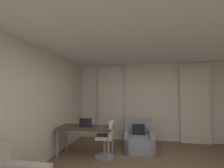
{
  "coord_description": "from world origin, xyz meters",
  "views": [
    {
      "loc": [
        -0.32,
        -2.55,
        1.6
      ],
      "look_at": [
        -1.04,
        1.37,
        1.82
      ],
      "focal_mm": 25.31,
      "sensor_mm": 36.0,
      "label": 1
    }
  ],
  "objects_px": {
    "desk_chair": "(106,141)",
    "armchair": "(139,140)",
    "desk": "(86,129)",
    "laptop": "(86,125)"
  },
  "relations": [
    {
      "from": "desk_chair",
      "to": "laptop",
      "type": "bearing_deg",
      "value": 176.62
    },
    {
      "from": "desk_chair",
      "to": "armchair",
      "type": "bearing_deg",
      "value": 41.2
    },
    {
      "from": "armchair",
      "to": "desk",
      "type": "height_order",
      "value": "armchair"
    },
    {
      "from": "desk",
      "to": "desk_chair",
      "type": "xyz_separation_m",
      "value": [
        0.53,
        0.01,
        -0.28
      ]
    },
    {
      "from": "armchair",
      "to": "laptop",
      "type": "height_order",
      "value": "laptop"
    },
    {
      "from": "armchair",
      "to": "desk_chair",
      "type": "distance_m",
      "value": 1.06
    },
    {
      "from": "desk",
      "to": "laptop",
      "type": "xyz_separation_m",
      "value": [
        -0.0,
        0.04,
        0.11
      ]
    },
    {
      "from": "armchair",
      "to": "desk",
      "type": "relative_size",
      "value": 0.66
    },
    {
      "from": "desk",
      "to": "armchair",
      "type": "bearing_deg",
      "value": 27.9
    },
    {
      "from": "desk_chair",
      "to": "laptop",
      "type": "relative_size",
      "value": 2.59
    }
  ]
}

